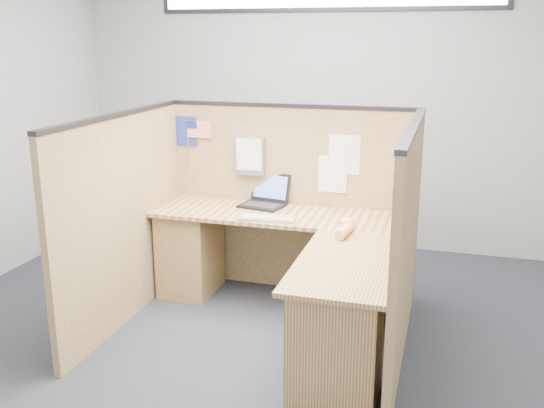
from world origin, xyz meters
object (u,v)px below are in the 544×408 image
(l_desk, at_px, (289,275))
(keyboard, at_px, (267,218))
(mouse, at_px, (347,224))
(laptop, at_px, (264,197))

(l_desk, height_order, keyboard, keyboard)
(l_desk, relative_size, keyboard, 4.50)
(l_desk, xyz_separation_m, mouse, (0.38, 0.19, 0.36))
(laptop, bearing_deg, keyboard, -59.99)
(laptop, xyz_separation_m, keyboard, (0.14, -0.40, -0.05))
(laptop, bearing_deg, mouse, -18.18)
(laptop, relative_size, mouse, 3.59)
(laptop, xyz_separation_m, mouse, (0.74, -0.40, -0.04))
(mouse, bearing_deg, keyboard, -180.00)
(l_desk, relative_size, laptop, 5.23)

